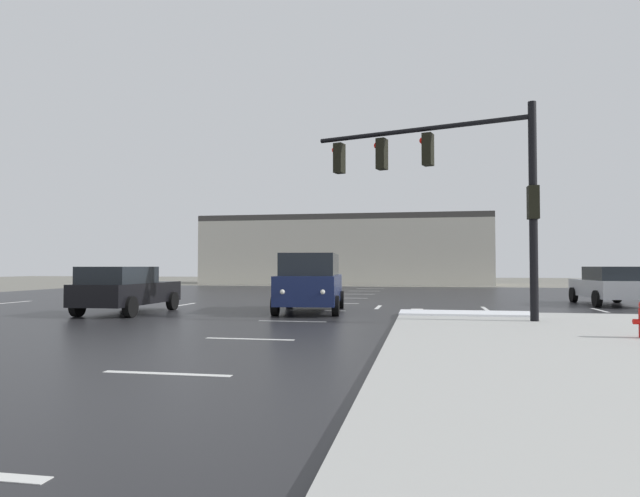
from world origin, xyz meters
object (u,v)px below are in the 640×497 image
at_px(sedan_black, 126,289).
at_px(traffic_signal_mast, 453,174).
at_px(suv_navy, 311,281).
at_px(sedan_silver, 609,285).

bearing_deg(sedan_black, traffic_signal_mast, -95.38).
height_order(traffic_signal_mast, suv_navy, traffic_signal_mast).
height_order(traffic_signal_mast, sedan_black, traffic_signal_mast).
distance_m(traffic_signal_mast, sedan_silver, 11.07).
xyz_separation_m(traffic_signal_mast, sedan_black, (-10.74, 0.83, -3.44)).
relative_size(sedan_silver, sedan_black, 1.01).
relative_size(sedan_silver, suv_navy, 0.92).
bearing_deg(suv_navy, traffic_signal_mast, 55.18).
distance_m(traffic_signal_mast, suv_navy, 6.32).
bearing_deg(sedan_silver, traffic_signal_mast, 139.15).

